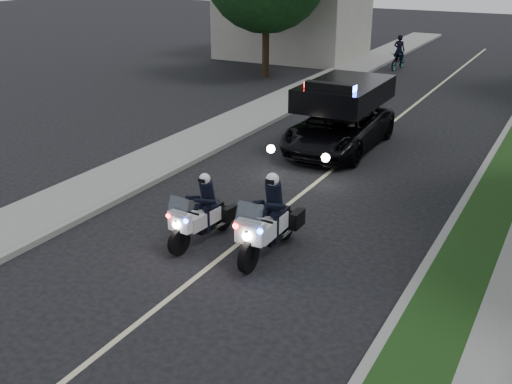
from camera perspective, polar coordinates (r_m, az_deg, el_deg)
ground at (r=12.89m, az=-5.89°, el=-8.09°), size 120.00×120.00×0.00m
curb_right at (r=20.32m, az=20.30°, el=2.21°), size 0.20×60.00×0.15m
grass_verge at (r=20.25m, az=22.24°, el=1.87°), size 1.20×60.00×0.16m
curb_left at (r=22.77m, az=-0.44°, el=5.59°), size 0.20×60.00×0.15m
sidewalk_left at (r=23.30m, az=-2.82°, el=5.94°), size 2.00×60.00×0.16m
lane_marking at (r=21.21m, az=9.35°, el=3.88°), size 0.12×50.00×0.01m
police_moto_left at (r=14.50m, az=-4.89°, el=-4.50°), size 0.88×1.99×1.64m
police_moto_right at (r=13.89m, az=1.17°, el=-5.66°), size 0.78×2.20×1.86m
police_suv at (r=21.19m, az=7.54°, el=3.95°), size 2.50×5.36×2.60m
bicycle at (r=36.02m, az=12.87°, el=10.92°), size 0.75×1.84×0.94m
cyclist at (r=36.02m, az=12.87°, el=10.92°), size 0.62×0.42×1.69m
tree_left_near at (r=33.04m, az=0.87°, el=10.52°), size 7.28×7.28×10.33m
tree_left_far at (r=38.56m, az=3.03°, el=12.10°), size 7.56×7.56×10.77m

